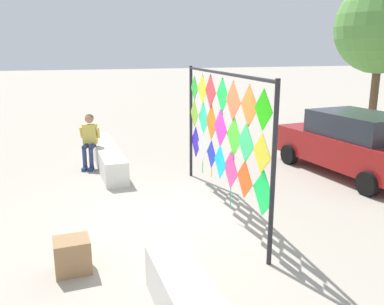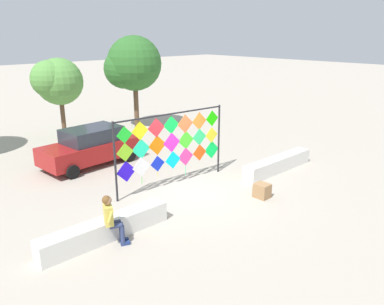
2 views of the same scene
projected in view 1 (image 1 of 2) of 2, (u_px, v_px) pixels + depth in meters
ground at (168, 218)px, 7.53m from camera, size 120.00×120.00×0.00m
plaza_ledge_left at (107, 156)px, 10.81m from camera, size 3.71×0.53×0.56m
kite_display_rack at (221, 126)px, 7.61m from camera, size 4.49×0.38×2.66m
seated_vendor at (89, 137)px, 10.58m from camera, size 0.67×0.57×1.41m
parked_car at (354, 143)px, 10.03m from camera, size 4.13×2.19×1.55m
cardboard_box_large at (72, 255)px, 5.68m from camera, size 0.44×0.50×0.48m
tree_broadleaf at (382, 28)px, 15.61m from camera, size 3.51×3.54×5.61m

